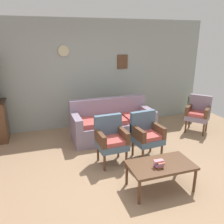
# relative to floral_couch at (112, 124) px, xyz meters

# --- Properties ---
(ground_plane) EXTENTS (7.68, 7.68, 0.00)m
(ground_plane) POSITION_rel_floral_couch_xyz_m (-0.31, -1.63, -0.33)
(ground_plane) COLOR #997A5B
(wall_back_with_decor) EXTENTS (6.40, 0.09, 2.70)m
(wall_back_with_decor) POSITION_rel_floral_couch_xyz_m (-0.31, 1.00, 1.03)
(wall_back_with_decor) COLOR #939E99
(wall_back_with_decor) RESTS_ON ground
(floral_couch) EXTENTS (1.89, 0.84, 0.90)m
(floral_couch) POSITION_rel_floral_couch_xyz_m (0.00, 0.00, 0.00)
(floral_couch) COLOR gray
(floral_couch) RESTS_ON ground
(armchair_near_cabinet) EXTENTS (0.55, 0.52, 0.90)m
(armchair_near_cabinet) POSITION_rel_floral_couch_xyz_m (-0.38, -1.08, 0.17)
(armchair_near_cabinet) COLOR slate
(armchair_near_cabinet) RESTS_ON ground
(armchair_row_middle) EXTENTS (0.57, 0.54, 0.90)m
(armchair_row_middle) POSITION_rel_floral_couch_xyz_m (0.34, -1.08, 0.17)
(armchair_row_middle) COLOR slate
(armchair_row_middle) RESTS_ON ground
(wingback_chair_by_fireplace) EXTENTS (0.71, 0.71, 0.90)m
(wingback_chair_by_fireplace) POSITION_rel_floral_couch_xyz_m (2.13, -0.29, 0.17)
(wingback_chair_by_fireplace) COLOR gray
(wingback_chair_by_fireplace) RESTS_ON ground
(coffee_table) EXTENTS (1.00, 0.56, 0.42)m
(coffee_table) POSITION_rel_floral_couch_xyz_m (0.11, -2.05, 0.05)
(coffee_table) COLOR brown
(coffee_table) RESTS_ON ground
(book_stack_on_table) EXTENTS (0.15, 0.12, 0.11)m
(book_stack_on_table) POSITION_rel_floral_couch_xyz_m (0.04, -2.12, 0.15)
(book_stack_on_table) COLOR #E7934B
(book_stack_on_table) RESTS_ON coffee_table
(floor_vase_by_wall) EXTENTS (0.22, 0.22, 0.67)m
(floor_vase_by_wall) POSITION_rel_floral_couch_xyz_m (2.54, 0.52, 0.01)
(floor_vase_by_wall) COLOR #5E7248
(floor_vase_by_wall) RESTS_ON ground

